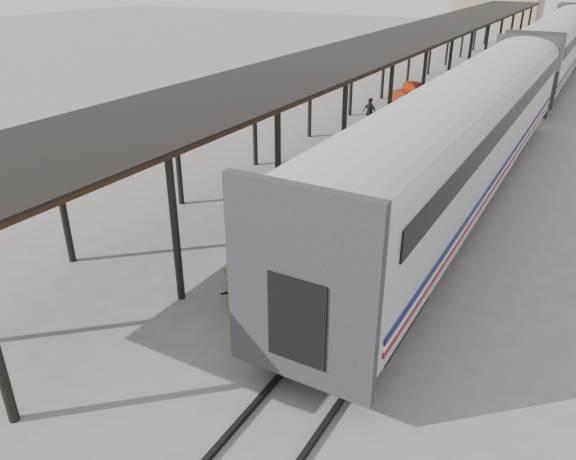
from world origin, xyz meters
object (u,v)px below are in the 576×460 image
at_px(porter, 269,247).
at_px(pedestrian, 370,112).
at_px(baggage_cart, 274,269).
at_px(luggage_tug, 408,97).

relative_size(porter, pedestrian, 1.05).
distance_m(porter, pedestrian, 18.02).
relative_size(baggage_cart, luggage_tug, 1.40).
height_order(luggage_tug, porter, porter).
bearing_deg(pedestrian, luggage_tug, -75.35).
height_order(baggage_cart, porter, porter).
bearing_deg(baggage_cart, pedestrian, 119.70).
height_order(porter, pedestrian, porter).
bearing_deg(luggage_tug, pedestrian, -78.86).
height_order(baggage_cart, pedestrian, pedestrian).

